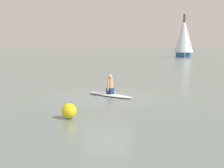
% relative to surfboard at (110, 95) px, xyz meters
% --- Properties ---
extents(ground_plane, '(400.00, 400.00, 0.00)m').
position_rel_surfboard_xyz_m(ground_plane, '(-0.33, 0.17, -0.06)').
color(ground_plane, slate).
extents(surfboard, '(2.50, 2.63, 0.12)m').
position_rel_surfboard_xyz_m(surfboard, '(0.00, 0.00, 0.00)').
color(surfboard, white).
rests_on(surfboard, ground).
extents(person_paddler, '(0.43, 0.43, 1.02)m').
position_rel_surfboard_xyz_m(person_paddler, '(0.00, -0.00, 0.52)').
color(person_paddler, navy).
rests_on(person_paddler, surfboard).
extents(sailboat_far_right, '(5.73, 5.29, 8.84)m').
position_rel_surfboard_xyz_m(sailboat_far_right, '(50.14, -15.51, 4.08)').
color(sailboat_far_right, navy).
rests_on(sailboat_far_right, ground).
extents(buoy_marker, '(0.57, 0.57, 0.57)m').
position_rel_surfboard_xyz_m(buoy_marker, '(-5.11, 1.53, 0.23)').
color(buoy_marker, yellow).
rests_on(buoy_marker, ground).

